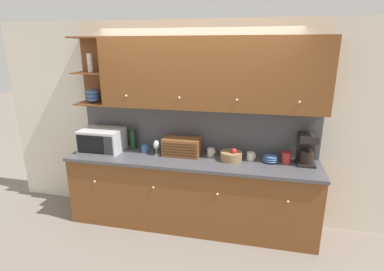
{
  "coord_description": "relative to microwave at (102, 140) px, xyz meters",
  "views": [
    {
      "loc": [
        0.78,
        -3.73,
        2.28
      ],
      "look_at": [
        0.0,
        -0.22,
        1.21
      ],
      "focal_mm": 28.0,
      "sensor_mm": 36.0,
      "label": 1
    }
  ],
  "objects": [
    {
      "name": "ground_plane",
      "position": [
        1.21,
        0.28,
        -1.08
      ],
      "size": [
        24.0,
        24.0,
        0.0
      ],
      "primitive_type": "plane",
      "color": "slate"
    },
    {
      "name": "wall_back",
      "position": [
        1.21,
        0.31,
        0.22
      ],
      "size": [
        5.53,
        0.06,
        2.6
      ],
      "color": "silver",
      "rests_on": "ground_plane"
    },
    {
      "name": "counter_unit",
      "position": [
        1.21,
        -0.03,
        -0.61
      ],
      "size": [
        3.15,
        0.65,
        0.93
      ],
      "color": "brown",
      "rests_on": "ground_plane"
    },
    {
      "name": "backsplash_panel",
      "position": [
        1.21,
        0.27,
        0.16
      ],
      "size": [
        3.13,
        0.01,
        0.61
      ],
      "color": "#4C4C51",
      "rests_on": "counter_unit"
    },
    {
      "name": "upper_cabinets",
      "position": [
        1.38,
        0.12,
        0.89
      ],
      "size": [
        3.13,
        0.34,
        0.85
      ],
      "color": "brown",
      "rests_on": "backsplash_panel"
    },
    {
      "name": "microwave",
      "position": [
        0.0,
        0.0,
        0.0
      ],
      "size": [
        0.53,
        0.42,
        0.3
      ],
      "color": "silver",
      "rests_on": "counter_unit"
    },
    {
      "name": "wine_bottle",
      "position": [
        0.36,
        0.18,
        -0.0
      ],
      "size": [
        0.09,
        0.09,
        0.33
      ],
      "color": "#19381E",
      "rests_on": "counter_unit"
    },
    {
      "name": "mug",
      "position": [
        0.57,
        0.08,
        -0.1
      ],
      "size": [
        0.1,
        0.09,
        0.1
      ],
      "color": "#38669E",
      "rests_on": "counter_unit"
    },
    {
      "name": "wine_glass",
      "position": [
        0.76,
        -0.0,
        -0.02
      ],
      "size": [
        0.08,
        0.08,
        0.2
      ],
      "color": "silver",
      "rests_on": "counter_unit"
    },
    {
      "name": "bread_box",
      "position": [
        1.08,
        0.07,
        -0.04
      ],
      "size": [
        0.47,
        0.25,
        0.23
      ],
      "color": "brown",
      "rests_on": "counter_unit"
    },
    {
      "name": "mug_patterned_third",
      "position": [
        1.45,
        0.13,
        -0.1
      ],
      "size": [
        0.1,
        0.09,
        0.1
      ],
      "color": "silver",
      "rests_on": "counter_unit"
    },
    {
      "name": "fruit_basket",
      "position": [
        1.72,
        0.03,
        -0.09
      ],
      "size": [
        0.27,
        0.27,
        0.17
      ],
      "color": "#937047",
      "rests_on": "counter_unit"
    },
    {
      "name": "mug_blue_second",
      "position": [
        1.95,
        0.1,
        -0.1
      ],
      "size": [
        0.11,
        0.1,
        0.1
      ],
      "color": "silver",
      "rests_on": "counter_unit"
    },
    {
      "name": "bowl_stack_on_counter",
      "position": [
        2.19,
        0.07,
        -0.11
      ],
      "size": [
        0.19,
        0.19,
        0.09
      ],
      "color": "#3D5B93",
      "rests_on": "counter_unit"
    },
    {
      "name": "storage_canister",
      "position": [
        2.37,
        0.08,
        -0.08
      ],
      "size": [
        0.12,
        0.12,
        0.14
      ],
      "color": "#B22D28",
      "rests_on": "counter_unit"
    },
    {
      "name": "coffee_maker",
      "position": [
        2.59,
        0.11,
        0.04
      ],
      "size": [
        0.21,
        0.25,
        0.37
      ],
      "color": "black",
      "rests_on": "counter_unit"
    }
  ]
}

